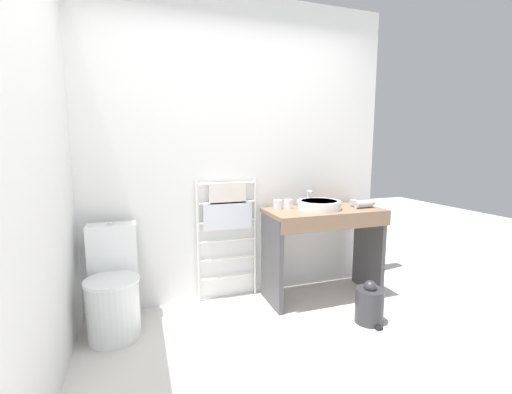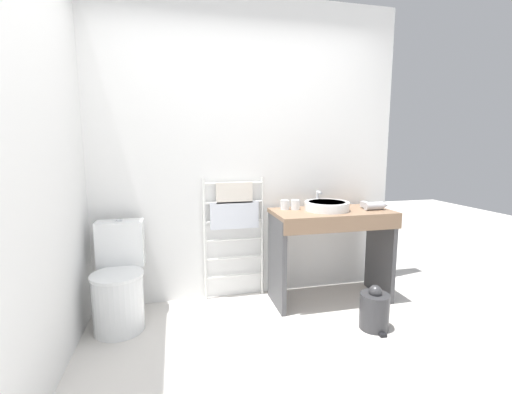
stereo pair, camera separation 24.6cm
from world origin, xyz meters
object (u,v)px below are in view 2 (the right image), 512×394
sink_basin (327,206)px  cup_near_edge (295,205)px  towel_radiator (234,215)px  cup_near_wall (285,205)px  toilet (119,285)px  trash_bin (374,310)px  hair_dryer (374,206)px

sink_basin → cup_near_edge: bearing=159.2°
towel_radiator → cup_near_wall: (0.44, -0.10, 0.10)m
toilet → towel_radiator: towel_radiator is taller
sink_basin → trash_bin: 0.93m
toilet → sink_basin: (1.75, 0.07, 0.54)m
towel_radiator → trash_bin: 1.39m
toilet → cup_near_edge: bearing=6.3°
hair_dryer → cup_near_wall: bearing=165.9°
cup_near_wall → hair_dryer: 0.80m
toilet → towel_radiator: bearing=17.1°
sink_basin → toilet: bearing=-177.8°
cup_near_wall → hair_dryer: (0.78, -0.19, -0.01)m
towel_radiator → trash_bin: towel_radiator is taller
cup_near_wall → cup_near_edge: bearing=-17.9°
toilet → towel_radiator: size_ratio=0.73×
towel_radiator → cup_near_edge: (0.53, -0.13, 0.10)m
towel_radiator → cup_near_edge: 0.56m
cup_near_edge → trash_bin: (0.42, -0.66, -0.73)m
cup_near_edge → toilet: bearing=-173.7°
trash_bin → cup_near_edge: bearing=122.1°
toilet → cup_near_edge: cup_near_edge is taller
trash_bin → hair_dryer: bearing=61.2°
cup_near_wall → trash_bin: 1.12m
sink_basin → trash_bin: bearing=-74.5°
cup_near_wall → cup_near_edge: 0.09m
cup_near_edge → hair_dryer: (0.69, -0.17, -0.01)m
towel_radiator → hair_dryer: size_ratio=4.90×
towel_radiator → sink_basin: bearing=-16.1°
sink_basin → trash_bin: size_ratio=1.13×
cup_near_wall → sink_basin: bearing=-20.0°
hair_dryer → trash_bin: bearing=-118.8°
trash_bin → towel_radiator: bearing=140.1°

